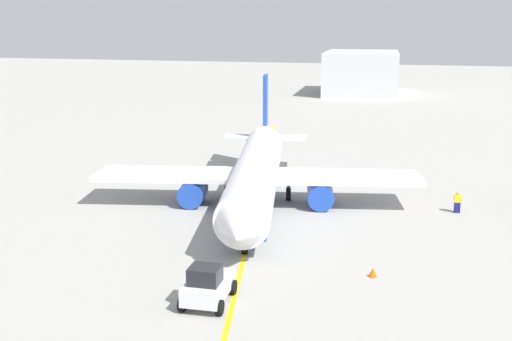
{
  "coord_description": "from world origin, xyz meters",
  "views": [
    {
      "loc": [
        46.46,
        14.27,
        14.29
      ],
      "look_at": [
        0.0,
        0.0,
        3.0
      ],
      "focal_mm": 43.63,
      "sensor_mm": 36.0,
      "label": 1
    }
  ],
  "objects_px": {
    "airplane": "(256,174)",
    "refueling_worker": "(457,202)",
    "pushback_tug": "(208,285)",
    "safety_cone_nose": "(373,272)"
  },
  "relations": [
    {
      "from": "airplane",
      "to": "pushback_tug",
      "type": "relative_size",
      "value": 8.98
    },
    {
      "from": "pushback_tug",
      "to": "safety_cone_nose",
      "type": "distance_m",
      "value": 10.06
    },
    {
      "from": "refueling_worker",
      "to": "safety_cone_nose",
      "type": "bearing_deg",
      "value": -17.79
    },
    {
      "from": "airplane",
      "to": "refueling_worker",
      "type": "distance_m",
      "value": 16.04
    },
    {
      "from": "safety_cone_nose",
      "to": "airplane",
      "type": "bearing_deg",
      "value": -138.73
    },
    {
      "from": "airplane",
      "to": "pushback_tug",
      "type": "distance_m",
      "value": 18.91
    },
    {
      "from": "airplane",
      "to": "refueling_worker",
      "type": "bearing_deg",
      "value": 99.0
    },
    {
      "from": "pushback_tug",
      "to": "refueling_worker",
      "type": "xyz_separation_m",
      "value": [
        -21.09,
        12.74,
        -0.19
      ]
    },
    {
      "from": "pushback_tug",
      "to": "safety_cone_nose",
      "type": "height_order",
      "value": "pushback_tug"
    },
    {
      "from": "pushback_tug",
      "to": "refueling_worker",
      "type": "distance_m",
      "value": 24.64
    }
  ]
}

